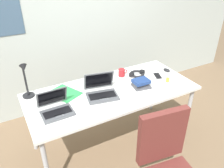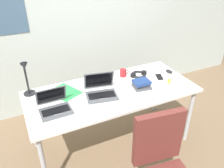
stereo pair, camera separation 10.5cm
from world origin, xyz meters
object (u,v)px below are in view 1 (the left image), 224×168
Objects in this scene: pill_bottle at (168,79)px; book_stack at (141,83)px; desk_lamp at (26,81)px; computer_mouse at (167,70)px; headphones at (137,74)px; cell_phone at (158,76)px; coffee_mug at (122,73)px; laptop_front_left at (101,91)px; paper_folder_mid_desk at (65,93)px; laptop_back_right at (56,108)px.

pill_bottle is 0.33m from book_stack.
desk_lamp is 1.51m from pill_bottle.
headphones is at bearing 156.46° from computer_mouse.
computer_mouse is 0.71× the size of cell_phone.
book_stack is at bearing -79.71° from coffee_mug.
headphones is at bearing 18.96° from laptop_front_left.
laptop_front_left is at bearing -161.04° from headphones.
paper_folder_mid_desk is (-0.78, 0.26, -0.04)m from book_stack.
coffee_mug is (0.40, 0.26, -0.00)m from laptop_front_left.
pill_bottle is 0.39× the size of book_stack.
computer_mouse is 0.47× the size of book_stack.
desk_lamp reaches higher than headphones.
desk_lamp is at bearing 175.11° from headphones.
paper_folder_mid_desk is at bearing 161.42° from book_stack.
book_stack is (-0.12, -0.25, 0.02)m from headphones.
desk_lamp is 1.40× the size of laptop_back_right.
pill_bottle reaches higher than cell_phone.
pill_bottle is (0.01, -0.16, 0.04)m from cell_phone.
computer_mouse is at bearing 6.38° from laptop_back_right.
cell_phone is (1.26, 0.11, -0.04)m from laptop_back_right.
laptop_back_right is at bearing -179.50° from book_stack.
book_stack is at bearing 0.50° from laptop_back_right.
paper_folder_mid_desk is (-0.89, 0.01, -0.01)m from headphones.
cell_phone is at bearing 4.04° from laptop_front_left.
laptop_back_right reaches higher than headphones.
computer_mouse is 0.31× the size of paper_folder_mid_desk.
laptop_back_right reaches higher than computer_mouse.
computer_mouse is 0.27m from pill_bottle.
coffee_mug reaches higher than paper_folder_mid_desk.
laptop_front_left reaches higher than computer_mouse.
computer_mouse is 0.52m from book_stack.
desk_lamp is 1.25m from headphones.
cell_phone is 0.64× the size of headphones.
pill_bottle is 1.15m from paper_folder_mid_desk.
headphones is 0.37m from pill_bottle.
cell_phone is at bearing -8.14° from paper_folder_mid_desk.
laptop_back_right is 1.45m from computer_mouse.
computer_mouse reaches higher than cell_phone.
desk_lamp is at bearing 162.47° from book_stack.
cell_phone is 1.72× the size of pill_bottle.
laptop_front_left is at bearing -24.46° from desk_lamp.
coffee_mug reaches higher than book_stack.
cell_phone is 0.43m from coffee_mug.
desk_lamp is at bearing 115.28° from laptop_back_right.
book_stack is at bearing -17.53° from desk_lamp.
desk_lamp is at bearing -168.83° from cell_phone.
coffee_mug is (0.72, 0.05, 0.04)m from paper_folder_mid_desk.
desk_lamp is at bearing 155.54° from laptop_front_left.
pill_bottle is 0.70× the size of coffee_mug.
laptop_back_right is 1.27m from cell_phone.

